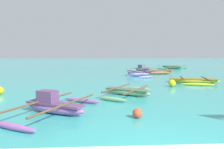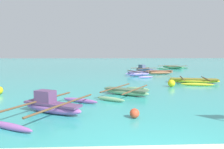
{
  "view_description": "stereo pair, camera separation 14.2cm",
  "coord_description": "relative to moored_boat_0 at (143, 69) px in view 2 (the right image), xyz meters",
  "views": [
    {
      "loc": [
        -1.45,
        -3.26,
        2.15
      ],
      "look_at": [
        -0.45,
        15.89,
        0.25
      ],
      "focal_mm": 32.0,
      "sensor_mm": 36.0,
      "label": 1
    },
    {
      "loc": [
        -1.3,
        -3.27,
        2.15
      ],
      "look_at": [
        -0.45,
        15.89,
        0.25
      ],
      "focal_mm": 32.0,
      "sensor_mm": 36.0,
      "label": 2
    }
  ],
  "objects": [
    {
      "name": "moored_boat_5",
      "position": [
        -1.73,
        -5.87,
        -0.03
      ],
      "size": [
        2.43,
        3.97,
        0.53
      ],
      "rotation": [
        0.0,
        0.0,
        0.23
      ],
      "color": "#9F84DC",
      "rests_on": "ground_plane"
    },
    {
      "name": "moored_boat_3",
      "position": [
        5.49,
        4.51,
        -0.05
      ],
      "size": [
        5.12,
        4.32,
        0.48
      ],
      "rotation": [
        0.0,
        0.0,
        -1.08
      ],
      "color": "#76DF9D",
      "rests_on": "ground_plane"
    },
    {
      "name": "mooring_buoy_1",
      "position": [
        -0.67,
        -12.64,
        -0.04
      ],
      "size": [
        0.49,
        0.49,
        0.49
      ],
      "color": "yellow",
      "rests_on": "ground_plane"
    },
    {
      "name": "moored_boat_0",
      "position": [
        0.0,
        0.0,
        0.0
      ],
      "size": [
        3.8,
        3.27,
        0.85
      ],
      "rotation": [
        0.0,
        0.0,
        -1.08
      ],
      "color": "#839CD5",
      "rests_on": "ground_plane"
    },
    {
      "name": "mooring_buoy_2",
      "position": [
        -4.2,
        -19.17,
        -0.11
      ],
      "size": [
        0.33,
        0.33,
        0.33
      ],
      "color": "#E54C2D",
      "rests_on": "ground_plane"
    },
    {
      "name": "moored_boat_6",
      "position": [
        -4.05,
        -15.27,
        -0.09
      ],
      "size": [
        3.11,
        3.72,
        0.4
      ],
      "rotation": [
        0.0,
        0.0,
        -0.57
      ],
      "color": "#80B47F",
      "rests_on": "ground_plane"
    },
    {
      "name": "moored_boat_4",
      "position": [
        0.97,
        -3.98,
        -0.04
      ],
      "size": [
        3.26,
        1.02,
        0.43
      ],
      "rotation": [
        0.0,
        0.0,
        0.12
      ],
      "color": "#C56F4A",
      "rests_on": "ground_plane"
    },
    {
      "name": "moored_boat_2",
      "position": [
        -7.19,
        -18.44,
        -0.01
      ],
      "size": [
        3.38,
        4.22,
        0.83
      ],
      "rotation": [
        0.0,
        0.0,
        -0.48
      ],
      "color": "#A25FAF",
      "rests_on": "ground_plane"
    },
    {
      "name": "moored_boat_1",
      "position": [
        1.65,
        -10.9,
        -0.09
      ],
      "size": [
        3.82,
        3.58,
        0.4
      ],
      "rotation": [
        0.0,
        0.0,
        -0.27
      ],
      "color": "yellow",
      "rests_on": "ground_plane"
    }
  ]
}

